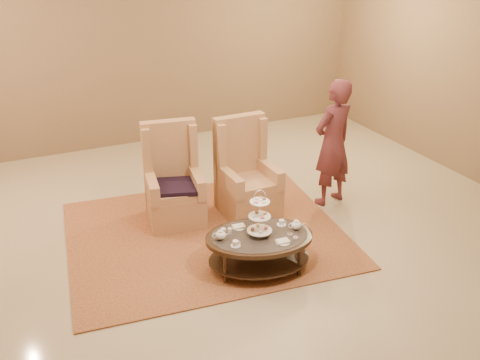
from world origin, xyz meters
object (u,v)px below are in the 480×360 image
tea_table (259,241)px  armchair_right (245,181)px  person (333,143)px  armchair_left (174,188)px

tea_table → armchair_right: 1.39m
armchair_right → person: size_ratio=0.74×
tea_table → person: person is taller
tea_table → armchair_left: bearing=122.3°
armchair_left → person: 2.18m
tea_table → armchair_left: armchair_left is taller
armchair_left → person: bearing=-2.9°
tea_table → armchair_left: (-0.47, 1.50, 0.07)m
tea_table → armchair_right: bearing=85.8°
person → armchair_right: bearing=-25.4°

